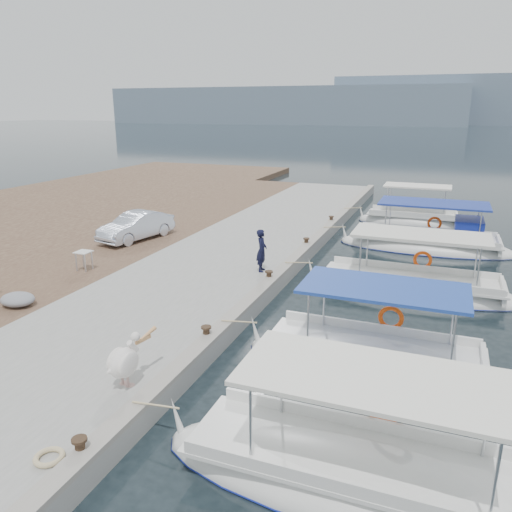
{
  "coord_description": "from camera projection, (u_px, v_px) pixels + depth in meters",
  "views": [
    {
      "loc": [
        5.23,
        -14.37,
        6.4
      ],
      "look_at": [
        -1.0,
        1.91,
        1.2
      ],
      "focal_mm": 35.0,
      "sensor_mm": 36.0,
      "label": 1
    }
  ],
  "objects": [
    {
      "name": "pelican",
      "position": [
        125.0,
        361.0,
        10.91
      ],
      "size": [
        0.65,
        1.46,
        1.12
      ],
      "color": "tan",
      "rests_on": "concrete_quay"
    },
    {
      "name": "concrete_quay",
      "position": [
        239.0,
        253.0,
        21.91
      ],
      "size": [
        6.0,
        40.0,
        0.5
      ],
      "primitive_type": "cube",
      "color": "gray",
      "rests_on": "ground"
    },
    {
      "name": "folding_table",
      "position": [
        84.0,
        257.0,
        18.71
      ],
      "size": [
        0.55,
        0.55,
        0.73
      ],
      "color": "silver",
      "rests_on": "cobblestone_strip"
    },
    {
      "name": "fishing_caique_b",
      "position": [
        372.0,
        363.0,
        12.75
      ],
      "size": [
        6.65,
        2.27,
        2.83
      ],
      "color": "silver",
      "rests_on": "ground"
    },
    {
      "name": "fishing_caique_c",
      "position": [
        410.0,
        290.0,
        17.84
      ],
      "size": [
        7.63,
        2.21,
        2.83
      ],
      "color": "silver",
      "rests_on": "ground"
    },
    {
      "name": "cobblestone_strip",
      "position": [
        141.0,
        243.0,
        23.62
      ],
      "size": [
        4.0,
        40.0,
        0.5
      ],
      "primitive_type": "cube",
      "color": "#4F3729",
      "rests_on": "ground"
    },
    {
      "name": "fishing_caique_a",
      "position": [
        356.0,
        481.0,
        8.74
      ],
      "size": [
        7.38,
        2.25,
        2.83
      ],
      "color": "silver",
      "rests_on": "ground"
    },
    {
      "name": "mooring_bollards",
      "position": [
        269.0,
        275.0,
        17.74
      ],
      "size": [
        0.28,
        20.28,
        0.33
      ],
      "color": "black",
      "rests_on": "concrete_quay"
    },
    {
      "name": "tarp_bundle",
      "position": [
        18.0,
        299.0,
        15.43
      ],
      "size": [
        1.1,
        0.9,
        0.4
      ],
      "primitive_type": "ellipsoid",
      "color": "gray",
      "rests_on": "cobblestone_strip"
    },
    {
      "name": "parked_car",
      "position": [
        136.0,
        226.0,
        23.08
      ],
      "size": [
        2.13,
        4.03,
        1.26
      ],
      "primitive_type": "imported",
      "rotation": [
        0.0,
        0.0,
        -0.22
      ],
      "color": "silver",
      "rests_on": "cobblestone_strip"
    },
    {
      "name": "fisherman",
      "position": [
        262.0,
        250.0,
        18.53
      ],
      "size": [
        0.49,
        0.65,
        1.6
      ],
      "primitive_type": "imported",
      "rotation": [
        0.0,
        0.0,
        1.77
      ],
      "color": "black",
      "rests_on": "concrete_quay"
    },
    {
      "name": "quay_curb",
      "position": [
        300.0,
        253.0,
        20.87
      ],
      "size": [
        0.44,
        40.0,
        0.12
      ],
      "primitive_type": "cube",
      "color": "gray",
      "rests_on": "concrete_quay"
    },
    {
      "name": "fishing_caique_d",
      "position": [
        428.0,
        246.0,
        23.39
      ],
      "size": [
        8.01,
        2.61,
        2.83
      ],
      "color": "silver",
      "rests_on": "ground"
    },
    {
      "name": "ground",
      "position": [
        264.0,
        309.0,
        16.48
      ],
      "size": [
        400.0,
        400.0,
        0.0
      ],
      "primitive_type": "plane",
      "color": "black",
      "rests_on": "ground"
    },
    {
      "name": "rope_coil",
      "position": [
        49.0,
        457.0,
        8.69
      ],
      "size": [
        0.54,
        0.54,
        0.1
      ],
      "primitive_type": "torus",
      "color": "#C6B284",
      "rests_on": "concrete_quay"
    },
    {
      "name": "fishing_caique_e",
      "position": [
        412.0,
        222.0,
        28.47
      ],
      "size": [
        6.02,
        2.02,
        2.83
      ],
      "color": "silver",
      "rests_on": "ground"
    }
  ]
}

